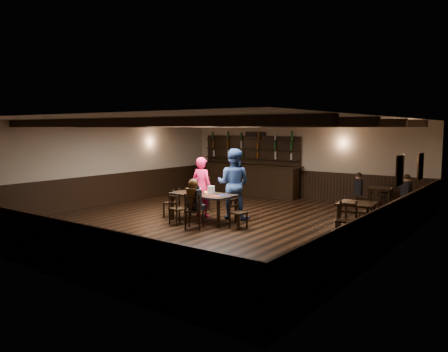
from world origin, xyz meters
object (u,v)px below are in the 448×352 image
Objects in this scene: chair_near_left at (176,206)px; chair_near_right at (193,208)px; man_blue at (234,184)px; bar_counter at (248,175)px; dining_table at (203,196)px; woman_pink at (202,187)px; cake at (193,190)px.

chair_near_left is 0.92× the size of chair_near_right.
bar_counter reaches higher than man_blue.
dining_table is 0.72m from woman_pink.
bar_counter is at bearing 105.21° from cake.
man_blue is 0.45× the size of bar_counter.
cake is at bearing 130.34° from chair_near_right.
man_blue is 1.12m from cake.
bar_counter is (-2.16, 4.06, -0.24)m from man_blue.
dining_table is 5.21× the size of cake.
dining_table is at bearing 67.13° from chair_near_left.
bar_counter is at bearing 109.48° from dining_table.
dining_table is at bearing -70.52° from bar_counter.
chair_near_right is 0.21× the size of bar_counter.
woman_pink reaches higher than chair_near_right.
woman_pink is at bearing 121.61° from chair_near_right.
dining_table is at bearing 42.98° from man_blue.
man_blue is (0.07, 1.62, 0.44)m from chair_near_right.
chair_near_left is 0.89m from cake.
woman_pink is at bearing 131.59° from dining_table.
chair_near_right is at bearing -65.87° from dining_table.
dining_table is 0.94m from man_blue.
woman_pink is 4.97× the size of cake.
chair_near_right is 2.65× the size of cake.
chair_near_right is at bearing -9.67° from chair_near_left.
chair_near_left is at bearing -112.87° from dining_table.
dining_table is 0.82m from chair_near_left.
man_blue reaches higher than chair_near_left.
cake reaches higher than dining_table.
chair_near_left is at bearing 46.50° from man_blue.
woman_pink is at bearing 96.13° from cake.
man_blue is at bearing 63.20° from chair_near_left.
chair_near_right is 1.27m from cake.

